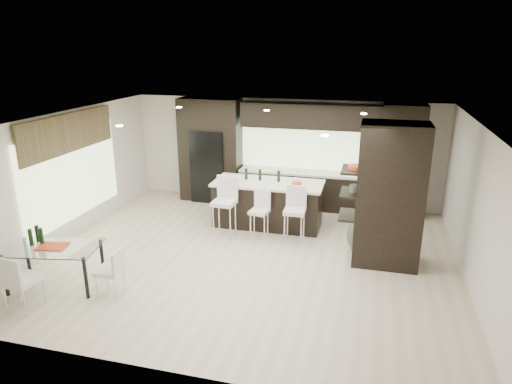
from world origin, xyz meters
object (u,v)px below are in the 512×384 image
(stool_mid, at_px, (259,220))
(chair_far, at_px, (0,283))
(dining_table, at_px, (55,267))
(chair_near, at_px, (23,284))
(chair_end, at_px, (110,274))
(floor_vase, at_px, (359,221))
(bench, at_px, (282,207))
(stool_right, at_px, (294,221))
(stool_left, at_px, (224,213))
(kitchen_island, at_px, (268,204))

(stool_mid, height_order, chair_far, stool_mid)
(dining_table, xyz_separation_m, chair_near, (0.00, -0.76, 0.08))
(stool_mid, bearing_deg, chair_end, -113.39)
(chair_far, bearing_deg, chair_near, -5.87)
(stool_mid, height_order, floor_vase, floor_vase)
(chair_far, bearing_deg, bench, 52.68)
(chair_near, height_order, chair_end, chair_near)
(chair_end, bearing_deg, stool_right, -45.59)
(stool_left, xyz_separation_m, stool_right, (1.53, 0.02, -0.04))
(bench, bearing_deg, floor_vase, -21.99)
(stool_mid, relative_size, bench, 0.61)
(kitchen_island, relative_size, floor_vase, 1.97)
(chair_far, height_order, chair_end, chair_far)
(floor_vase, bearing_deg, bench, 143.51)
(stool_right, bearing_deg, stool_mid, 176.27)
(kitchen_island, distance_m, stool_mid, 0.83)
(dining_table, relative_size, chair_end, 2.03)
(stool_left, xyz_separation_m, bench, (0.99, 1.38, -0.26))
(chair_near, bearing_deg, stool_mid, 55.76)
(bench, bearing_deg, stool_left, -111.27)
(bench, height_order, chair_end, chair_end)
(chair_near, distance_m, chair_end, 1.30)
(stool_left, relative_size, stool_mid, 1.25)
(dining_table, relative_size, chair_far, 2.03)
(kitchen_island, height_order, bench, kitchen_island)
(stool_mid, xyz_separation_m, chair_end, (-1.84, -2.86, -0.05))
(kitchen_island, distance_m, chair_far, 5.54)
(stool_left, relative_size, floor_vase, 0.84)
(bench, distance_m, dining_table, 5.23)
(floor_vase, bearing_deg, stool_right, 179.67)
(kitchen_island, height_order, stool_left, stool_left)
(stool_right, xyz_separation_m, chair_far, (-4.14, -3.55, -0.11))
(chair_far, bearing_deg, stool_mid, 45.62)
(dining_table, height_order, chair_end, chair_end)
(kitchen_island, xyz_separation_m, chair_end, (-1.84, -3.68, -0.14))
(stool_mid, height_order, bench, stool_mid)
(stool_left, height_order, stool_mid, stool_left)
(kitchen_island, bearing_deg, chair_end, -116.93)
(stool_mid, relative_size, floor_vase, 0.67)
(chair_end, bearing_deg, dining_table, 87.04)
(chair_near, bearing_deg, chair_far, 179.60)
(kitchen_island, bearing_deg, stool_right, -48.42)
(chair_near, relative_size, chair_end, 1.20)
(chair_near, height_order, chair_far, chair_near)
(bench, xyz_separation_m, dining_table, (-3.12, -4.19, 0.10))
(kitchen_island, xyz_separation_m, dining_table, (-2.89, -3.68, -0.15))
(stool_left, height_order, chair_far, stool_left)
(stool_mid, bearing_deg, kitchen_island, 99.39)
(dining_table, bearing_deg, stool_mid, 33.74)
(chair_near, xyz_separation_m, chair_end, (1.05, 0.76, -0.08))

